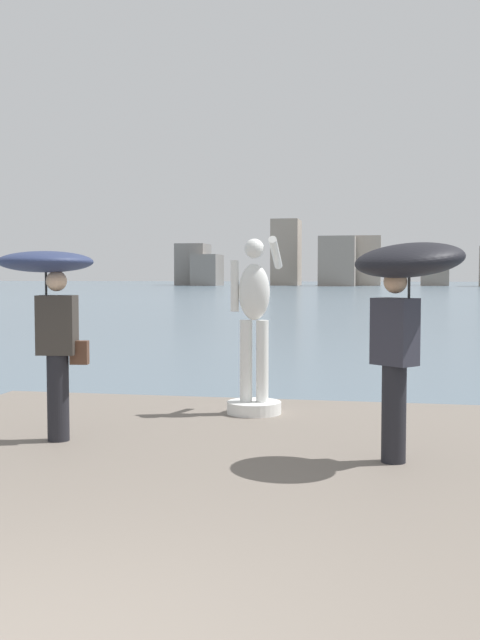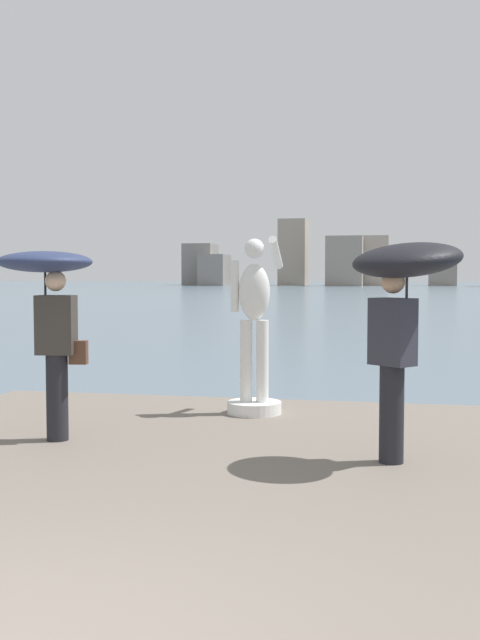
# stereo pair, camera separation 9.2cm
# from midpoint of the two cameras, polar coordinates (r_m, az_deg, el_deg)

# --- Properties ---
(ground_plane) EXTENTS (400.00, 400.00, 0.00)m
(ground_plane) POSITION_cam_midpoint_polar(r_m,az_deg,el_deg) (42.72, 9.06, 0.54)
(ground_plane) COLOR slate
(pier) EXTENTS (7.25, 10.58, 0.40)m
(pier) POSITION_cam_midpoint_polar(r_m,az_deg,el_deg) (5.55, -7.98, -16.50)
(pier) COLOR #70665B
(pier) RESTS_ON ground
(statue_white_figure) EXTENTS (0.66, 0.89, 2.15)m
(statue_white_figure) POSITION_cam_midpoint_polar(r_m,az_deg,el_deg) (9.28, 1.36, -1.45)
(statue_white_figure) COLOR white
(statue_white_figure) RESTS_ON pier
(onlooker_left) EXTENTS (1.07, 1.07, 1.93)m
(onlooker_left) POSITION_cam_midpoint_polar(r_m,az_deg,el_deg) (7.98, -13.69, 1.91)
(onlooker_left) COLOR black
(onlooker_left) RESTS_ON pier
(onlooker_right) EXTENTS (1.37, 1.37, 2.03)m
(onlooker_right) POSITION_cam_midpoint_polar(r_m,az_deg,el_deg) (6.90, 12.41, 2.28)
(onlooker_right) COLOR black
(onlooker_right) RESTS_ON pier
(distant_skyline) EXTENTS (84.74, 14.67, 13.02)m
(distant_skyline) POSITION_cam_midpoint_polar(r_m,az_deg,el_deg) (148.38, 10.26, 4.22)
(distant_skyline) COLOR gray
(distant_skyline) RESTS_ON ground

